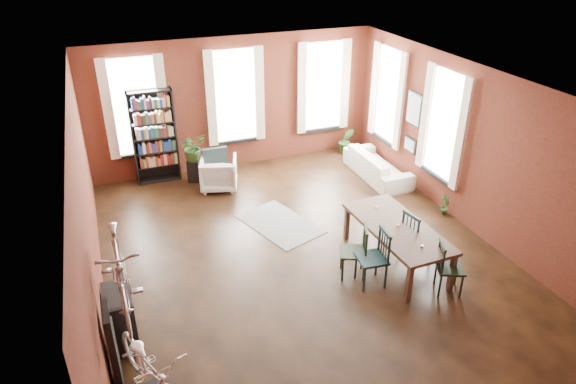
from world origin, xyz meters
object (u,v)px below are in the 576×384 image
bookshelf (154,137)px  plant_stand (194,171)px  bicycle_floor (146,345)px  dining_chair_c (450,268)px  dining_chair_d (417,236)px  console_table (120,318)px  dining_table (396,244)px  dining_chair_a (372,258)px  dining_chair_b (353,252)px  cream_sofa (378,161)px  white_armchair (219,172)px

bookshelf → plant_stand: bearing=-24.5°
bicycle_floor → dining_chair_c: bearing=-10.6°
dining_chair_d → console_table: size_ratio=1.26×
dining_chair_d → plant_stand: size_ratio=1.89×
console_table → bicycle_floor: (0.27, -1.34, 0.61)m
dining_table → dining_chair_d: (0.39, -0.07, 0.12)m
dining_chair_a → dining_chair_d: size_ratio=1.01×
dining_chair_a → dining_chair_b: size_ratio=1.06×
dining_chair_d → dining_chair_c: bearing=170.9°
bicycle_floor → plant_stand: bearing=56.5°
cream_sofa → dining_chair_c: bearing=165.8°
dining_chair_b → bicycle_floor: (-3.59, -1.54, 0.53)m
bicycle_floor → console_table: bearing=84.0°
dining_chair_a → white_armchair: (-1.52, 4.38, -0.10)m
dining_chair_a → bicycle_floor: bearing=-66.2°
plant_stand → bicycle_floor: bearing=-106.1°
dining_chair_a → dining_chair_c: dining_chair_a is taller
dining_chair_a → dining_chair_d: (1.10, 0.32, -0.01)m
dining_chair_d → console_table: 5.15m
plant_stand → console_table: bearing=-112.9°
dining_chair_d → white_armchair: size_ratio=1.22×
dining_chair_c → cream_sofa: size_ratio=0.44×
white_armchair → bicycle_floor: 6.07m
bookshelf → console_table: (-1.28, -5.20, -0.70)m
dining_chair_c → console_table: dining_chair_c is taller
dining_chair_c → white_armchair: dining_chair_c is taller
dining_table → dining_chair_d: bearing=-12.1°
cream_sofa → white_armchair: bearing=78.3°
bookshelf → bicycle_floor: bearing=-98.8°
bookshelf → cream_sofa: bearing=-19.0°
dining_chair_b → plant_stand: bearing=-136.0°
dining_chair_d → cream_sofa: (1.09, 3.29, -0.10)m
dining_chair_c → console_table: 5.21m
dining_chair_a → white_armchair: bearing=-155.0°
dining_table → cream_sofa: bearing=63.4°
dining_chair_c → white_armchair: size_ratio=1.11×
white_armchair → dining_chair_a: bearing=126.5°
cream_sofa → console_table: cream_sofa is taller
dining_chair_b → cream_sofa: 4.06m
console_table → plant_stand: 5.27m
cream_sofa → plant_stand: 4.39m
dining_chair_b → console_table: 3.87m
white_armchair → cream_sofa: 3.79m
dining_chair_b → cream_sofa: size_ratio=0.46×
bicycle_floor → bookshelf: bearing=63.8°
dining_chair_d → dining_chair_b: bearing=80.3°
cream_sofa → bicycle_floor: bicycle_floor is taller
bookshelf → white_armchair: bookshelf is taller
cream_sofa → dining_table: bearing=155.4°
dining_chair_d → bicycle_floor: size_ratio=0.58×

